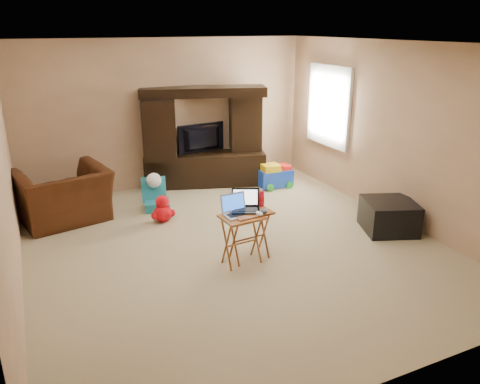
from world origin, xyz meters
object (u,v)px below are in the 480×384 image
plush_toy (163,209)px  laptop_left (238,206)px  television (203,139)px  child_rocker (157,194)px  entertainment_center (204,137)px  mouse_left (259,214)px  tray_table_left (242,240)px  mouse_right (264,211)px  ottoman (389,216)px  laptop_right (246,201)px  tray_table_right (249,235)px  recliner (64,196)px  water_bottle (262,199)px  push_toy (276,175)px

plush_toy → laptop_left: laptop_left is taller
television → child_rocker: bearing=31.0°
entertainment_center → mouse_left: entertainment_center is taller
television → tray_table_left: 3.08m
laptop_left → mouse_right: 0.31m
mouse_right → television: bearing=82.6°
tray_table_left → laptop_left: size_ratio=1.91×
ottoman → laptop_right: size_ratio=2.04×
ottoman → tray_table_right: tray_table_right is taller
ottoman → laptop_left: (-2.27, 0.03, 0.51)m
child_rocker → plush_toy: child_rocker is taller
plush_toy → ottoman: (2.74, -1.60, 0.01)m
recliner → plush_toy: recliner is taller
tray_table_right → recliner: bearing=125.7°
plush_toy → ottoman: size_ratio=0.61×
television → recliner: 2.57m
water_bottle → recliner: bearing=135.3°
entertainment_center → plush_toy: entertainment_center is taller
entertainment_center → water_bottle: 2.80m
plush_toy → mouse_left: mouse_left is taller
laptop_right → water_bottle: laptop_right is taller
television → mouse_right: (-0.39, -3.02, -0.17)m
tray_table_right → tray_table_left: bearing=-159.2°
tray_table_right → laptop_right: laptop_right is taller
tray_table_left → laptop_left: (-0.03, 0.03, 0.42)m
child_rocker → television: bearing=51.9°
television → water_bottle: bearing=76.7°
child_rocker → laptop_left: size_ratio=1.56×
television → mouse_right: bearing=75.8°
entertainment_center → tray_table_left: entertainment_center is taller
ottoman → tray_table_left: size_ratio=1.10×
tray_table_left → tray_table_right: bearing=21.3°
entertainment_center → push_toy: bearing=-14.1°
plush_toy → mouse_left: (0.69, -1.68, 0.43)m
push_toy → tray_table_right: bearing=-120.6°
laptop_right → mouse_left: laptop_right is taller
tray_table_left → mouse_right: mouse_right is taller
tray_table_right → laptop_left: bearing=-173.3°
plush_toy → ottoman: ottoman is taller
push_toy → tray_table_left: 2.84m
television → mouse_left: (-0.46, -3.04, -0.19)m
television → ottoman: television is taller
entertainment_center → plush_toy: bearing=-113.6°
mouse_right → water_bottle: 0.22m
television → water_bottle: 2.84m
tray_table_left → mouse_right: size_ratio=4.77×
television → plush_toy: (-1.16, -1.36, -0.62)m
laptop_left → mouse_right: bearing=-20.3°
mouse_left → water_bottle: bearing=56.7°
television → tray_table_left: (-0.65, -2.97, -0.52)m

